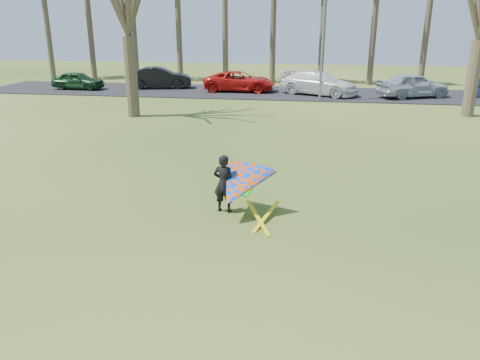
% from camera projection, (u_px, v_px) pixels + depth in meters
% --- Properties ---
extents(ground, '(100.00, 100.00, 0.00)m').
position_uv_depth(ground, '(225.00, 256.00, 10.34)').
color(ground, '#1D4E11').
rests_on(ground, ground).
extents(parking_strip, '(46.00, 7.00, 0.06)m').
position_uv_depth(parking_strip, '(291.00, 93.00, 33.69)').
color(parking_strip, black).
rests_on(parking_strip, ground).
extents(streetlight, '(2.28, 0.18, 8.00)m').
position_uv_depth(streetlight, '(326.00, 29.00, 29.14)').
color(streetlight, gray).
rests_on(streetlight, ground).
extents(car_0, '(3.91, 1.67, 1.32)m').
position_uv_depth(car_0, '(78.00, 80.00, 35.20)').
color(car_0, '#16381B').
rests_on(car_0, parking_strip).
extents(car_1, '(5.08, 2.79, 1.59)m').
position_uv_depth(car_1, '(159.00, 78.00, 35.71)').
color(car_1, black).
rests_on(car_1, parking_strip).
extents(car_2, '(5.18, 2.40, 1.44)m').
position_uv_depth(car_2, '(240.00, 81.00, 34.16)').
color(car_2, '#B9130E').
rests_on(car_2, parking_strip).
extents(car_3, '(5.95, 4.35, 1.60)m').
position_uv_depth(car_3, '(319.00, 83.00, 32.53)').
color(car_3, white).
rests_on(car_3, parking_strip).
extents(car_4, '(5.17, 3.73, 1.63)m').
position_uv_depth(car_4, '(413.00, 85.00, 31.34)').
color(car_4, '#A9AFB7').
rests_on(car_4, parking_strip).
extents(kite_flyer, '(2.13, 2.39, 2.02)m').
position_uv_depth(kite_flyer, '(238.00, 186.00, 12.22)').
color(kite_flyer, black).
rests_on(kite_flyer, ground).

